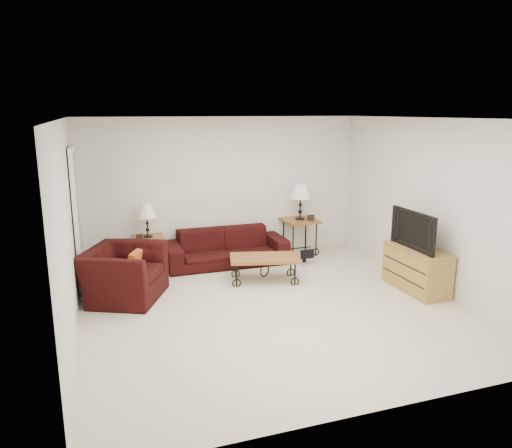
{
  "coord_description": "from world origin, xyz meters",
  "views": [
    {
      "loc": [
        -2.18,
        -5.75,
        2.59
      ],
      "look_at": [
        0.0,
        0.7,
        1.0
      ],
      "focal_mm": 34.03,
      "sensor_mm": 36.0,
      "label": 1
    }
  ],
  "objects_px": {
    "side_table_right": "(300,237)",
    "armchair": "(124,274)",
    "lamp_left": "(147,221)",
    "sofa": "(226,247)",
    "coffee_table": "(265,269)",
    "tv_stand": "(416,269)",
    "backpack": "(304,250)",
    "lamp_right": "(300,202)",
    "side_table_left": "(149,253)",
    "television": "(418,230)"
  },
  "relations": [
    {
      "from": "side_table_right",
      "to": "armchair",
      "type": "relative_size",
      "value": 0.58
    },
    {
      "from": "side_table_right",
      "to": "lamp_left",
      "type": "relative_size",
      "value": 1.18
    },
    {
      "from": "sofa",
      "to": "coffee_table",
      "type": "height_order",
      "value": "sofa"
    },
    {
      "from": "lamp_left",
      "to": "tv_stand",
      "type": "bearing_deg",
      "value": -32.21
    },
    {
      "from": "side_table_right",
      "to": "coffee_table",
      "type": "bearing_deg",
      "value": -132.94
    },
    {
      "from": "tv_stand",
      "to": "side_table_right",
      "type": "bearing_deg",
      "value": 110.91
    },
    {
      "from": "sofa",
      "to": "backpack",
      "type": "bearing_deg",
      "value": -14.85
    },
    {
      "from": "lamp_left",
      "to": "lamp_right",
      "type": "relative_size",
      "value": 0.84
    },
    {
      "from": "side_table_right",
      "to": "tv_stand",
      "type": "bearing_deg",
      "value": -69.09
    },
    {
      "from": "coffee_table",
      "to": "backpack",
      "type": "height_order",
      "value": "backpack"
    },
    {
      "from": "side_table_right",
      "to": "lamp_left",
      "type": "xyz_separation_m",
      "value": [
        -2.75,
        0.0,
        0.5
      ]
    },
    {
      "from": "sofa",
      "to": "lamp_left",
      "type": "distance_m",
      "value": 1.41
    },
    {
      "from": "lamp_left",
      "to": "armchair",
      "type": "distance_m",
      "value": 1.41
    },
    {
      "from": "sofa",
      "to": "armchair",
      "type": "bearing_deg",
      "value": -149.33
    },
    {
      "from": "lamp_left",
      "to": "armchair",
      "type": "relative_size",
      "value": 0.49
    },
    {
      "from": "sofa",
      "to": "lamp_left",
      "type": "relative_size",
      "value": 3.77
    },
    {
      "from": "sofa",
      "to": "tv_stand",
      "type": "height_order",
      "value": "tv_stand"
    },
    {
      "from": "side_table_left",
      "to": "coffee_table",
      "type": "distance_m",
      "value": 2.03
    },
    {
      "from": "lamp_right",
      "to": "television",
      "type": "xyz_separation_m",
      "value": [
        0.85,
        -2.28,
        -0.06
      ]
    },
    {
      "from": "armchair",
      "to": "television",
      "type": "xyz_separation_m",
      "value": [
        4.08,
        -1.04,
        0.56
      ]
    },
    {
      "from": "sofa",
      "to": "lamp_right",
      "type": "bearing_deg",
      "value": 7.05
    },
    {
      "from": "coffee_table",
      "to": "armchair",
      "type": "height_order",
      "value": "armchair"
    },
    {
      "from": "sofa",
      "to": "backpack",
      "type": "xyz_separation_m",
      "value": [
        1.32,
        -0.35,
        -0.07
      ]
    },
    {
      "from": "side_table_right",
      "to": "backpack",
      "type": "relative_size",
      "value": 1.42
    },
    {
      "from": "coffee_table",
      "to": "television",
      "type": "relative_size",
      "value": 1.1
    },
    {
      "from": "lamp_left",
      "to": "coffee_table",
      "type": "distance_m",
      "value": 2.12
    },
    {
      "from": "side_table_left",
      "to": "armchair",
      "type": "xyz_separation_m",
      "value": [
        -0.49,
        -1.24,
        0.09
      ]
    },
    {
      "from": "lamp_right",
      "to": "television",
      "type": "relative_size",
      "value": 0.68
    },
    {
      "from": "side_table_right",
      "to": "coffee_table",
      "type": "distance_m",
      "value": 1.64
    },
    {
      "from": "lamp_left",
      "to": "backpack",
      "type": "distance_m",
      "value": 2.73
    },
    {
      "from": "armchair",
      "to": "sofa",
      "type": "bearing_deg",
      "value": -33.77
    },
    {
      "from": "side_table_left",
      "to": "side_table_right",
      "type": "bearing_deg",
      "value": 0.0
    },
    {
      "from": "television",
      "to": "side_table_left",
      "type": "bearing_deg",
      "value": -122.35
    },
    {
      "from": "coffee_table",
      "to": "lamp_right",
      "type": "bearing_deg",
      "value": 47.06
    },
    {
      "from": "lamp_right",
      "to": "coffee_table",
      "type": "xyz_separation_m",
      "value": [
        -1.12,
        -1.2,
        -0.78
      ]
    },
    {
      "from": "armchair",
      "to": "backpack",
      "type": "bearing_deg",
      "value": -51.58
    },
    {
      "from": "lamp_right",
      "to": "television",
      "type": "height_order",
      "value": "lamp_right"
    },
    {
      "from": "coffee_table",
      "to": "tv_stand",
      "type": "relative_size",
      "value": 0.98
    },
    {
      "from": "coffee_table",
      "to": "armchair",
      "type": "xyz_separation_m",
      "value": [
        -2.12,
        -0.04,
        0.17
      ]
    },
    {
      "from": "sofa",
      "to": "lamp_left",
      "type": "height_order",
      "value": "lamp_left"
    },
    {
      "from": "lamp_right",
      "to": "sofa",
      "type": "bearing_deg",
      "value": -172.95
    },
    {
      "from": "lamp_right",
      "to": "tv_stand",
      "type": "relative_size",
      "value": 0.61
    },
    {
      "from": "tv_stand",
      "to": "backpack",
      "type": "relative_size",
      "value": 2.34
    },
    {
      "from": "armchair",
      "to": "lamp_left",
      "type": "bearing_deg",
      "value": 4.11
    },
    {
      "from": "side_table_right",
      "to": "tv_stand",
      "type": "relative_size",
      "value": 0.61
    },
    {
      "from": "coffee_table",
      "to": "backpack",
      "type": "relative_size",
      "value": 2.3
    },
    {
      "from": "sofa",
      "to": "lamp_right",
      "type": "relative_size",
      "value": 3.18
    },
    {
      "from": "sofa",
      "to": "backpack",
      "type": "distance_m",
      "value": 1.36
    },
    {
      "from": "side_table_right",
      "to": "television",
      "type": "xyz_separation_m",
      "value": [
        0.85,
        -2.28,
        0.6
      ]
    },
    {
      "from": "sofa",
      "to": "side_table_right",
      "type": "relative_size",
      "value": 3.18
    }
  ]
}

